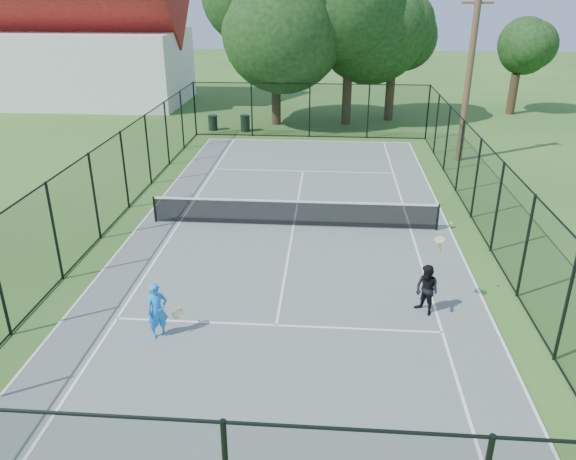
# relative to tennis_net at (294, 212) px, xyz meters

# --- Properties ---
(ground) EXTENTS (120.00, 120.00, 0.00)m
(ground) POSITION_rel_tennis_net_xyz_m (0.00, 0.00, -0.58)
(ground) COLOR #2F581E
(tennis_court) EXTENTS (11.00, 24.00, 0.06)m
(tennis_court) POSITION_rel_tennis_net_xyz_m (0.00, 0.00, -0.55)
(tennis_court) COLOR slate
(tennis_court) RESTS_ON ground
(tennis_net) EXTENTS (10.08, 0.08, 0.95)m
(tennis_net) POSITION_rel_tennis_net_xyz_m (0.00, 0.00, 0.00)
(tennis_net) COLOR black
(tennis_net) RESTS_ON tennis_court
(fence) EXTENTS (13.10, 26.10, 3.00)m
(fence) POSITION_rel_tennis_net_xyz_m (0.00, 0.00, 0.92)
(fence) COLOR black
(fence) RESTS_ON ground
(tree_near_left) EXTENTS (7.27, 7.27, 9.48)m
(tree_near_left) POSITION_rel_tennis_net_xyz_m (-2.17, 16.09, 5.25)
(tree_near_left) COLOR #332114
(tree_near_left) RESTS_ON ground
(tree_near_mid) EXTENTS (7.27, 7.27, 9.51)m
(tree_near_mid) POSITION_rel_tennis_net_xyz_m (2.13, 16.50, 5.29)
(tree_near_mid) COLOR #332114
(tree_near_mid) RESTS_ON ground
(tree_near_right) EXTENTS (5.72, 5.72, 7.90)m
(tree_near_right) POSITION_rel_tennis_net_xyz_m (4.85, 17.84, 4.44)
(tree_near_right) COLOR #332114
(tree_near_right) RESTS_ON ground
(tree_far_right) EXTENTS (4.55, 4.55, 6.02)m
(tree_far_right) POSITION_rel_tennis_net_xyz_m (13.14, 20.30, 3.14)
(tree_far_right) COLOR #332114
(tree_far_right) RESTS_ON ground
(building) EXTENTS (15.30, 8.15, 11.87)m
(building) POSITION_rel_tennis_net_xyz_m (-17.00, 22.00, 4.35)
(building) COLOR silver
(building) RESTS_ON ground
(trash_bin_left) EXTENTS (0.58, 0.58, 0.88)m
(trash_bin_left) POSITION_rel_tennis_net_xyz_m (-5.77, 14.22, -0.13)
(trash_bin_left) COLOR black
(trash_bin_left) RESTS_ON ground
(trash_bin_right) EXTENTS (0.58, 0.58, 0.94)m
(trash_bin_right) POSITION_rel_tennis_net_xyz_m (-3.81, 14.09, -0.10)
(trash_bin_right) COLOR black
(trash_bin_right) RESTS_ON ground
(utility_pole) EXTENTS (1.40, 0.30, 7.91)m
(utility_pole) POSITION_rel_tennis_net_xyz_m (7.54, 9.00, 3.44)
(utility_pole) COLOR #4C3823
(utility_pole) RESTS_ON ground
(player_blue) EXTENTS (0.89, 0.58, 1.41)m
(player_blue) POSITION_rel_tennis_net_xyz_m (-2.79, -7.07, 0.19)
(player_blue) COLOR #1B84E6
(player_blue) RESTS_ON tennis_court
(player_black) EXTENTS (0.99, 1.05, 2.34)m
(player_black) POSITION_rel_tennis_net_xyz_m (3.80, -5.50, 0.17)
(player_black) COLOR black
(player_black) RESTS_ON tennis_court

